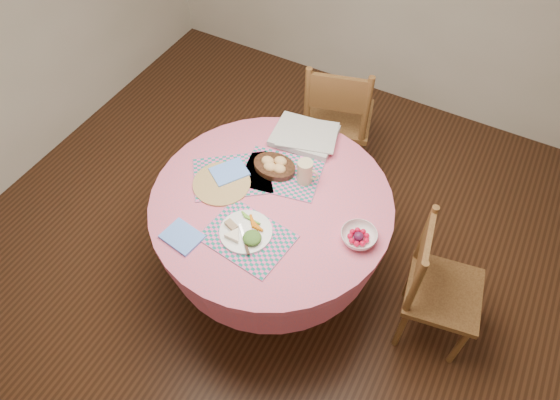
{
  "coord_description": "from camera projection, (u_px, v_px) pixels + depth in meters",
  "views": [
    {
      "loc": [
        0.79,
        -1.36,
        2.72
      ],
      "look_at": [
        0.05,
        0.0,
        0.78
      ],
      "focal_mm": 32.0,
      "sensor_mm": 36.0,
      "label": 1
    }
  ],
  "objects": [
    {
      "name": "chair_right",
      "position": [
        436.0,
        286.0,
        2.56
      ],
      "size": [
        0.44,
        0.45,
        0.85
      ],
      "rotation": [
        0.0,
        0.0,
        1.74
      ],
      "color": "brown",
      "rests_on": "ground"
    },
    {
      "name": "bread_bowl",
      "position": [
        274.0,
        166.0,
        2.62
      ],
      "size": [
        0.23,
        0.23,
        0.08
      ],
      "color": "black",
      "rests_on": "placemat_back"
    },
    {
      "name": "ground",
      "position": [
        273.0,
        275.0,
        3.1
      ],
      "size": [
        4.0,
        4.0,
        0.0
      ],
      "primitive_type": "plane",
      "color": "#331C0F",
      "rests_on": "ground"
    },
    {
      "name": "chair_back",
      "position": [
        337.0,
        117.0,
        3.27
      ],
      "size": [
        0.54,
        0.53,
        0.95
      ],
      "rotation": [
        0.0,
        0.0,
        3.41
      ],
      "color": "brown",
      "rests_on": "ground"
    },
    {
      "name": "dinner_plate",
      "position": [
        246.0,
        232.0,
        2.37
      ],
      "size": [
        0.25,
        0.25,
        0.05
      ],
      "rotation": [
        0.0,
        0.0,
        -0.34
      ],
      "color": "white",
      "rests_on": "placemat_front"
    },
    {
      "name": "placemat_front",
      "position": [
        248.0,
        237.0,
        2.37
      ],
      "size": [
        0.43,
        0.35,
        0.01
      ],
      "primitive_type": "cube",
      "rotation": [
        0.0,
        0.0,
        -0.13
      ],
      "color": "#147466",
      "rests_on": "dining_table"
    },
    {
      "name": "dining_table",
      "position": [
        272.0,
        223.0,
        2.67
      ],
      "size": [
        1.24,
        1.24,
        0.75
      ],
      "color": "#CB5E85",
      "rests_on": "ground"
    },
    {
      "name": "placemat_left",
      "position": [
        232.0,
        176.0,
        2.61
      ],
      "size": [
        0.5,
        0.48,
        0.01
      ],
      "primitive_type": "cube",
      "rotation": [
        0.0,
        0.0,
        0.65
      ],
      "color": "#147466",
      "rests_on": "dining_table"
    },
    {
      "name": "room_envelope",
      "position": [
        268.0,
        30.0,
        1.76
      ],
      "size": [
        4.01,
        4.01,
        2.71
      ],
      "color": "silver",
      "rests_on": "ground"
    },
    {
      "name": "newspaper_stack",
      "position": [
        305.0,
        135.0,
        2.77
      ],
      "size": [
        0.39,
        0.33,
        0.04
      ],
      "rotation": [
        0.0,
        0.0,
        0.12
      ],
      "color": "silver",
      "rests_on": "dining_table"
    },
    {
      "name": "napkin_far",
      "position": [
        229.0,
        172.0,
        2.62
      ],
      "size": [
        0.22,
        0.23,
        0.01
      ],
      "primitive_type": "cube",
      "rotation": [
        0.0,
        0.0,
        0.99
      ],
      "color": "#6395FF",
      "rests_on": "placemat_left"
    },
    {
      "name": "napkin_near",
      "position": [
        182.0,
        237.0,
        2.37
      ],
      "size": [
        0.2,
        0.17,
        0.01
      ],
      "primitive_type": "cube",
      "rotation": [
        0.0,
        0.0,
        -0.16
      ],
      "color": "#6395FF",
      "rests_on": "dining_table"
    },
    {
      "name": "latte_mug",
      "position": [
        305.0,
        172.0,
        2.54
      ],
      "size": [
        0.12,
        0.08,
        0.13
      ],
      "color": "#CAB78B",
      "rests_on": "placemat_back"
    },
    {
      "name": "fruit_bowl",
      "position": [
        359.0,
        237.0,
        2.35
      ],
      "size": [
        0.22,
        0.22,
        0.05
      ],
      "rotation": [
        0.0,
        0.0,
        -0.32
      ],
      "color": "white",
      "rests_on": "dining_table"
    },
    {
      "name": "wicker_trivet",
      "position": [
        222.0,
        184.0,
        2.58
      ],
      "size": [
        0.3,
        0.3,
        0.01
      ],
      "primitive_type": "cylinder",
      "color": "olive",
      "rests_on": "dining_table"
    },
    {
      "name": "placemat_back",
      "position": [
        282.0,
        173.0,
        2.63
      ],
      "size": [
        0.45,
        0.37,
        0.01
      ],
      "primitive_type": "cube",
      "rotation": [
        0.0,
        0.0,
        0.2
      ],
      "color": "#147466",
      "rests_on": "dining_table"
    }
  ]
}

